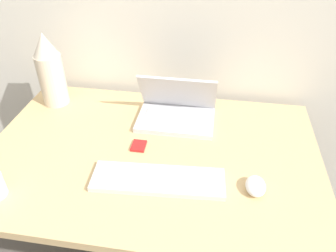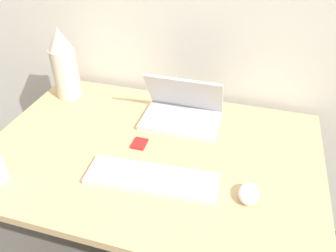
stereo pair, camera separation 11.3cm
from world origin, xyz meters
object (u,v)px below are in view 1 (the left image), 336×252
(laptop, at_px, (177,110))
(mp3_player, at_px, (139,146))
(keyboard, at_px, (158,180))
(vase, at_px, (50,70))
(mouse, at_px, (256,186))

(laptop, relative_size, mp3_player, 4.90)
(keyboard, distance_m, mp3_player, 0.19)
(vase, bearing_deg, mouse, -25.30)
(keyboard, height_order, mp3_player, keyboard)
(mouse, relative_size, vase, 0.28)
(mouse, bearing_deg, keyboard, -177.70)
(vase, xyz_separation_m, mp3_player, (0.43, -0.24, -0.15))
(keyboard, height_order, mouse, mouse)
(laptop, distance_m, mp3_player, 0.23)
(laptop, bearing_deg, keyboard, -91.47)
(mouse, distance_m, vase, 0.93)
(vase, bearing_deg, mp3_player, -29.85)
(laptop, relative_size, mouse, 3.50)
(laptop, distance_m, keyboard, 0.36)
(vase, height_order, mp3_player, vase)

